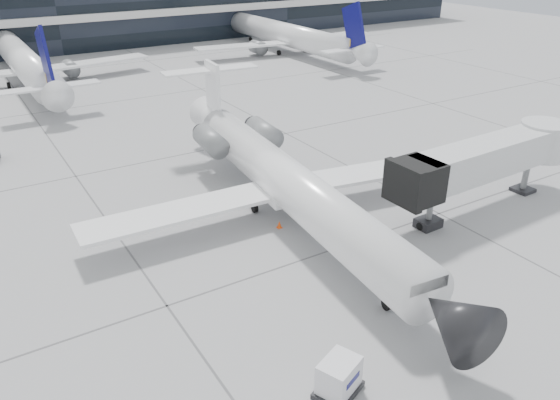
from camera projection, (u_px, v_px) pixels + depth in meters
ground at (322, 253)px, 33.25m from camera, size 220.00×220.00×0.00m
terminal at (45, 15)px, 93.77m from camera, size 170.00×22.00×10.00m
bg_jet_center at (28, 83)px, 71.53m from camera, size 32.00×40.00×9.60m
bg_jet_right at (285, 52)px, 90.43m from camera, size 32.00×40.00×9.60m
regional_jet at (285, 179)px, 36.62m from camera, size 27.45×34.28×7.91m
jet_bridge at (493, 157)px, 37.46m from camera, size 16.05×3.60×5.16m
cargo_uld at (339, 378)px, 22.77m from camera, size 2.43×2.15×1.65m
traffic_cone at (279, 224)px, 36.05m from camera, size 0.37×0.37×0.50m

